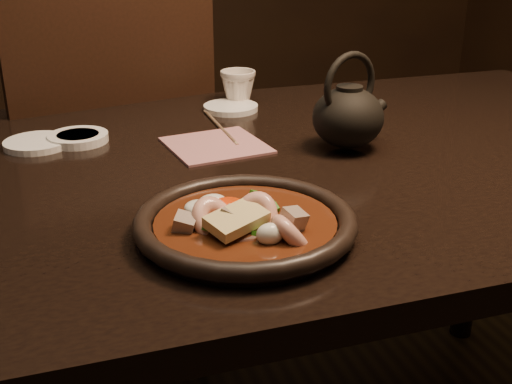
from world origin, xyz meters
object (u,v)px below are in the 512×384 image
object	(u,v)px
tea_cup	(238,86)
teapot	(348,114)
plate	(245,224)
chair	(107,176)
table	(272,201)

from	to	relation	value
tea_cup	teapot	world-z (taller)	teapot
tea_cup	plate	bearing A→B (deg)	-105.75
chair	tea_cup	world-z (taller)	chair
teapot	tea_cup	bearing A→B (deg)	86.53
chair	teapot	world-z (taller)	chair
plate	chair	bearing A→B (deg)	97.34
chair	table	bearing A→B (deg)	100.77
table	chair	world-z (taller)	chair
teapot	chair	bearing A→B (deg)	105.03
table	teapot	size ratio (longest dim) A/B	9.90
plate	tea_cup	xyz separation A→B (m)	(0.17, 0.60, 0.02)
table	plate	world-z (taller)	plate
plate	teapot	size ratio (longest dim) A/B	1.71
chair	tea_cup	size ratio (longest dim) A/B	13.17
table	tea_cup	size ratio (longest dim) A/B	21.33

